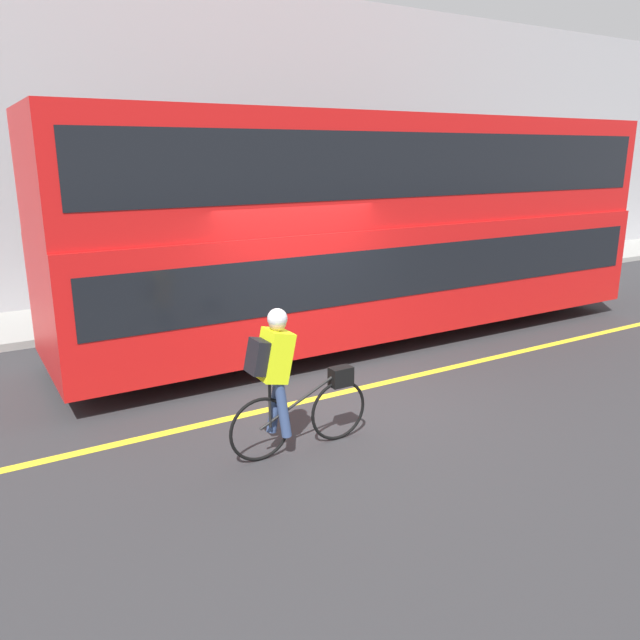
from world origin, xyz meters
The scene contains 7 objects.
ground_plane centered at (0.00, 0.00, 0.00)m, with size 80.00×80.00×0.00m, color #2D2D30.
road_center_line centered at (0.00, -0.06, 0.00)m, with size 50.00×0.14×0.01m, color yellow.
sidewalk_curb centered at (0.00, 5.56, 0.07)m, with size 60.00×2.37×0.14m.
building_facade centered at (0.00, 6.89, 3.38)m, with size 60.00×0.30×6.75m.
bus centered at (2.12, 2.01, 2.11)m, with size 10.75×2.57×3.81m.
cyclist_on_bike centered at (-1.28, -1.24, 0.89)m, with size 1.71×0.32×1.67m.
trash_bin centered at (1.21, 5.44, 0.59)m, with size 0.48×0.48×0.91m.
Camera 1 is at (-4.21, -6.82, 3.23)m, focal length 35.00 mm.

